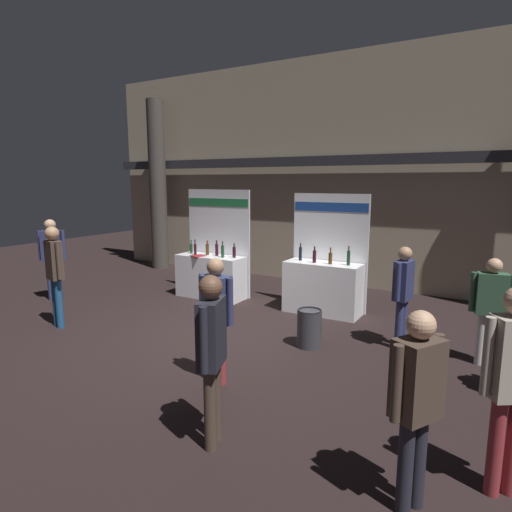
% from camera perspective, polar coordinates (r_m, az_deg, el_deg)
% --- Properties ---
extents(ground_plane, '(26.98, 26.98, 0.00)m').
position_cam_1_polar(ground_plane, '(7.67, -5.35, -10.35)').
color(ground_plane, black).
extents(hall_colonnade, '(13.49, 1.12, 5.71)m').
position_cam_1_polar(hall_colonnade, '(11.35, 8.55, 10.64)').
color(hall_colonnade, tan).
rests_on(hall_colonnade, ground_plane).
extents(exhibitor_booth_0, '(1.68, 0.72, 2.45)m').
position_cam_1_polar(exhibitor_booth_0, '(9.98, -5.83, -2.00)').
color(exhibitor_booth_0, white).
rests_on(exhibitor_booth_0, ground_plane).
extents(exhibitor_booth_1, '(1.60, 0.66, 2.40)m').
position_cam_1_polar(exhibitor_booth_1, '(8.83, 8.89, -3.52)').
color(exhibitor_booth_1, white).
rests_on(exhibitor_booth_1, ground_plane).
extents(trash_bin, '(0.40, 0.40, 0.62)m').
position_cam_1_polar(trash_bin, '(7.09, 7.04, -9.42)').
color(trash_bin, '#38383D').
rests_on(trash_bin, ground_plane).
extents(visitor_1, '(0.27, 0.53, 1.64)m').
position_cam_1_polar(visitor_1, '(7.21, 18.81, -4.15)').
color(visitor_1, navy).
rests_on(visitor_1, ground_plane).
extents(visitor_2, '(0.45, 0.38, 1.82)m').
position_cam_1_polar(visitor_2, '(4.20, 30.70, -13.21)').
color(visitor_2, maroon).
rests_on(visitor_2, ground_plane).
extents(visitor_3, '(0.56, 0.28, 1.58)m').
position_cam_1_polar(visitor_3, '(7.03, 28.57, -5.49)').
color(visitor_3, silver).
rests_on(visitor_3, ground_plane).
extents(visitor_4, '(0.40, 0.47, 1.68)m').
position_cam_1_polar(visitor_4, '(3.75, 20.39, -16.70)').
color(visitor_4, '#23232D').
rests_on(visitor_4, ground_plane).
extents(visitor_5, '(0.49, 0.43, 1.82)m').
position_cam_1_polar(visitor_5, '(10.61, -25.29, 0.51)').
color(visitor_5, navy).
rests_on(visitor_5, ground_plane).
extents(visitor_6, '(0.51, 0.29, 1.85)m').
position_cam_1_polar(visitor_6, '(8.58, -25.02, -1.43)').
color(visitor_6, navy).
rests_on(visitor_6, ground_plane).
extents(visitor_7, '(0.33, 0.55, 1.76)m').
position_cam_1_polar(visitor_7, '(4.34, -5.86, -11.74)').
color(visitor_7, '#47382D').
rests_on(visitor_7, ground_plane).
extents(visitor_8, '(0.54, 0.26, 1.68)m').
position_cam_1_polar(visitor_8, '(5.66, -5.29, -7.09)').
color(visitor_8, maroon).
rests_on(visitor_8, ground_plane).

